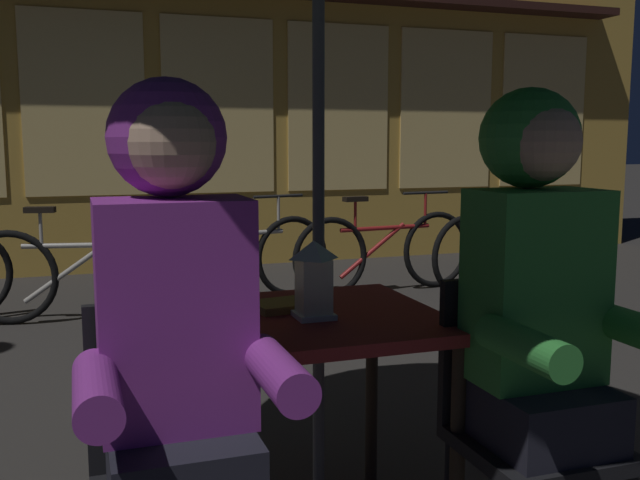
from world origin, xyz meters
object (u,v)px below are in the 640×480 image
person_left_hooded (177,326)px  bicycle_fifth (385,251)px  chair_left (178,467)px  bicycle_third (85,273)px  bicycle_fourth (235,260)px  bicycle_furthest (509,249)px  cafe_table (319,346)px  book (286,305)px  lantern (314,277)px  chair_right (523,417)px  person_right_hooded (540,296)px

person_left_hooded → bicycle_fifth: size_ratio=0.84×
chair_left → bicycle_third: bearing=92.5°
bicycle_third → bicycle_fourth: bearing=12.1°
bicycle_fourth → bicycle_furthest: 2.35m
cafe_table → book: bearing=130.7°
chair_left → bicycle_third: (-0.15, 3.53, -0.14)m
lantern → book: bearing=108.4°
chair_left → bicycle_third: 3.54m
chair_right → chair_left: bearing=180.0°
lantern → bicycle_furthest: size_ratio=0.14×
person_left_hooded → bicycle_fourth: size_ratio=0.85×
cafe_table → bicycle_third: bearing=101.4°
bicycle_fifth → bicycle_furthest: bearing=-10.2°
bicycle_fourth → bicycle_furthest: (2.34, -0.18, 0.00)m
bicycle_fourth → lantern: bearing=-98.3°
person_left_hooded → bicycle_third: person_left_hooded is taller
chair_right → person_left_hooded: 1.03m
chair_right → bicycle_fourth: 3.77m
chair_left → bicycle_fifth: size_ratio=0.52×
chair_left → bicycle_furthest: chair_left is taller
lantern → chair_left: lantern is taller
cafe_table → bicycle_fifth: (1.74, 3.40, -0.29)m
chair_left → person_left_hooded: 0.36m
cafe_table → bicycle_fifth: bearing=62.9°
chair_left → bicycle_third: size_ratio=0.53×
bicycle_fifth → book: bicycle_fifth is taller
lantern → bicycle_fifth: (1.78, 3.45, -0.51)m
bicycle_furthest → bicycle_fourth: bearing=175.5°
bicycle_fourth → bicycle_furthest: bearing=-4.5°
person_right_hooded → bicycle_third: person_right_hooded is taller
cafe_table → book: 0.16m
bicycle_fifth → bicycle_fourth: bearing=-179.7°
lantern → chair_right: bearing=-32.1°
person_right_hooded → cafe_table: bearing=138.4°
chair_left → bicycle_fourth: (0.95, 3.77, -0.14)m
chair_left → bicycle_fourth: chair_left is taller
person_right_hooded → bicycle_third: size_ratio=0.85×
bicycle_third → cafe_table: bearing=-78.6°
bicycle_third → bicycle_fifth: 2.39m
chair_left → bicycle_furthest: size_ratio=0.53×
person_left_hooded → bicycle_fifth: bearing=59.8°
person_left_hooded → chair_right: bearing=3.4°
person_right_hooded → chair_right: bearing=90.0°
bicycle_furthest → book: bicycle_furthest is taller
person_left_hooded → book: (0.40, 0.51, -0.09)m
lantern → bicycle_furthest: lantern is taller
person_right_hooded → bicycle_fifth: person_right_hooded is taller
chair_left → chair_right: (0.96, 0.00, 0.00)m
bicycle_furthest → bicycle_third: bearing=-179.1°
bicycle_fourth → book: bearing=-99.4°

